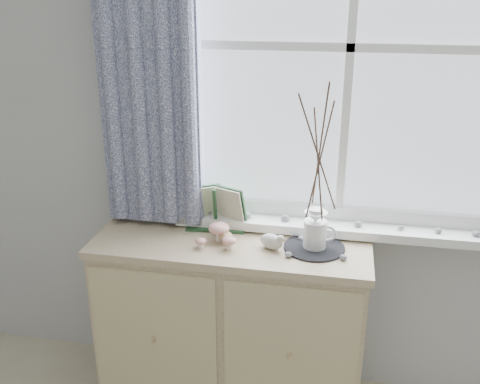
{
  "coord_description": "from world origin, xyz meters",
  "views": [
    {
      "loc": [
        0.29,
        -0.28,
        1.88
      ],
      "look_at": [
        -0.1,
        1.7,
        1.1
      ],
      "focal_mm": 40.0,
      "sensor_mm": 36.0,
      "label": 1
    }
  ],
  "objects_px": {
    "botanical_book": "(214,209)",
    "sideboard": "(231,324)",
    "twig_pitcher": "(319,154)",
    "toadstool_cluster": "(219,233)"
  },
  "relations": [
    {
      "from": "sideboard",
      "to": "twig_pitcher",
      "type": "bearing_deg",
      "value": 0.81
    },
    {
      "from": "sideboard",
      "to": "botanical_book",
      "type": "height_order",
      "value": "botanical_book"
    },
    {
      "from": "sideboard",
      "to": "toadstool_cluster",
      "type": "relative_size",
      "value": 6.84
    },
    {
      "from": "botanical_book",
      "to": "toadstool_cluster",
      "type": "xyz_separation_m",
      "value": [
        0.05,
        -0.12,
        -0.06
      ]
    },
    {
      "from": "twig_pitcher",
      "to": "botanical_book",
      "type": "bearing_deg",
      "value": 168.93
    },
    {
      "from": "twig_pitcher",
      "to": "sideboard",
      "type": "bearing_deg",
      "value": -179.9
    },
    {
      "from": "botanical_book",
      "to": "toadstool_cluster",
      "type": "bearing_deg",
      "value": -72.28
    },
    {
      "from": "sideboard",
      "to": "toadstool_cluster",
      "type": "distance_m",
      "value": 0.48
    },
    {
      "from": "botanical_book",
      "to": "sideboard",
      "type": "bearing_deg",
      "value": -48.37
    },
    {
      "from": "botanical_book",
      "to": "twig_pitcher",
      "type": "distance_m",
      "value": 0.55
    }
  ]
}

